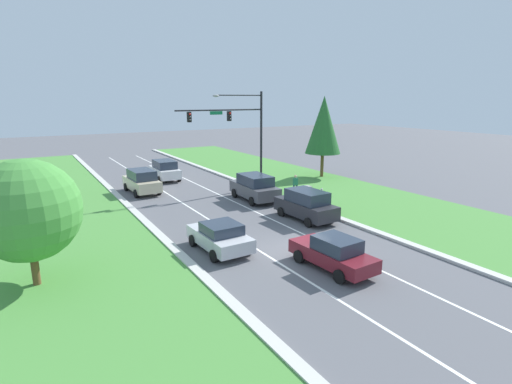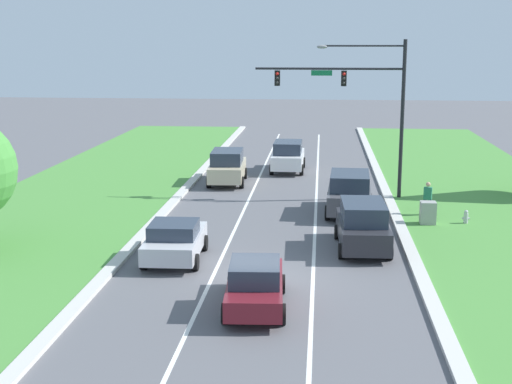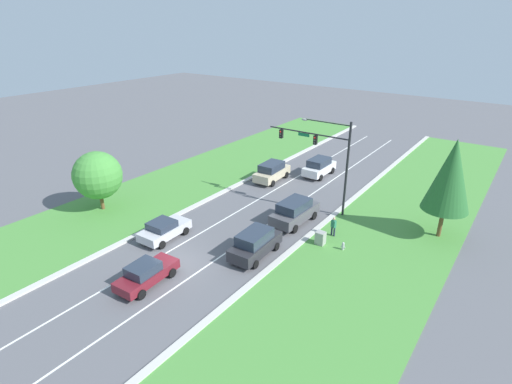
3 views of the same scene
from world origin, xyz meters
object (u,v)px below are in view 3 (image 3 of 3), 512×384
(champagne_suv, at_px, (272,171))
(charcoal_suv, at_px, (255,243))
(conifer_near_right_tree, at_px, (451,175))
(oak_near_left_tree, at_px, (98,175))
(burgundy_sedan, at_px, (146,273))
(utility_cabinet, at_px, (320,238))
(white_suv, at_px, (319,167))
(fire_hydrant, at_px, (343,246))
(traffic_signal_mast, at_px, (324,151))
(graphite_suv, at_px, (295,211))
(silver_sedan, at_px, (164,229))
(pedestrian, at_px, (333,226))

(champagne_suv, bearing_deg, charcoal_suv, -63.53)
(conifer_near_right_tree, bearing_deg, oak_near_left_tree, -154.16)
(charcoal_suv, bearing_deg, burgundy_sedan, -120.37)
(utility_cabinet, bearing_deg, white_suv, 117.89)
(utility_cabinet, xyz_separation_m, fire_hydrant, (1.77, 0.25, -0.21))
(utility_cabinet, relative_size, conifer_near_right_tree, 0.14)
(traffic_signal_mast, xyz_separation_m, graphite_suv, (-0.63, -3.63, -4.53))
(conifer_near_right_tree, relative_size, oak_near_left_tree, 1.47)
(white_suv, height_order, silver_sedan, white_suv)
(white_suv, bearing_deg, champagne_suv, -127.23)
(oak_near_left_tree, bearing_deg, burgundy_sedan, -22.83)
(utility_cabinet, xyz_separation_m, oak_near_left_tree, (-19.00, -5.99, 2.79))
(traffic_signal_mast, bearing_deg, charcoal_suv, -91.83)
(fire_hydrant, bearing_deg, silver_sedan, -151.98)
(pedestrian, height_order, oak_near_left_tree, oak_near_left_tree)
(champagne_suv, distance_m, fire_hydrant, 15.06)
(champagne_suv, xyz_separation_m, charcoal_suv, (7.26, -13.12, -0.02))
(silver_sedan, relative_size, conifer_near_right_tree, 0.52)
(white_suv, distance_m, burgundy_sedan, 24.42)
(pedestrian, bearing_deg, oak_near_left_tree, 38.22)
(utility_cabinet, relative_size, oak_near_left_tree, 0.20)
(champagne_suv, bearing_deg, utility_cabinet, -43.21)
(silver_sedan, relative_size, fire_hydrant, 6.03)
(champagne_suv, height_order, white_suv, champagne_suv)
(pedestrian, relative_size, fire_hydrant, 2.41)
(champagne_suv, distance_m, utility_cabinet, 13.81)
(champagne_suv, bearing_deg, white_suv, 49.52)
(fire_hydrant, height_order, conifer_near_right_tree, conifer_near_right_tree)
(charcoal_suv, bearing_deg, traffic_signal_mast, 86.08)
(traffic_signal_mast, bearing_deg, pedestrian, -51.48)
(silver_sedan, xyz_separation_m, graphite_suv, (6.98, 8.30, 0.26))
(traffic_signal_mast, relative_size, pedestrian, 4.97)
(traffic_signal_mast, bearing_deg, burgundy_sedan, -103.62)
(burgundy_sedan, distance_m, oak_near_left_tree, 13.33)
(white_suv, height_order, graphite_suv, graphite_suv)
(burgundy_sedan, xyz_separation_m, oak_near_left_tree, (-12.06, 5.07, 2.55))
(utility_cabinet, xyz_separation_m, conifer_near_right_tree, (7.10, 6.65, 4.69))
(champagne_suv, xyz_separation_m, oak_near_left_tree, (-8.53, -14.99, 2.32))
(burgundy_sedan, distance_m, utility_cabinet, 13.06)
(charcoal_suv, distance_m, conifer_near_right_tree, 15.49)
(graphite_suv, height_order, fire_hydrant, graphite_suv)
(white_suv, xyz_separation_m, conifer_near_right_tree, (14.16, -6.71, 4.24))
(pedestrian, bearing_deg, charcoal_suv, 76.06)
(silver_sedan, relative_size, graphite_suv, 0.84)
(traffic_signal_mast, xyz_separation_m, white_suv, (-4.18, 7.70, -4.56))
(traffic_signal_mast, distance_m, pedestrian, 6.81)
(traffic_signal_mast, xyz_separation_m, silver_sedan, (-7.60, -11.93, -4.79))
(traffic_signal_mast, bearing_deg, graphite_suv, -99.79)
(white_suv, relative_size, burgundy_sedan, 1.02)
(graphite_suv, bearing_deg, white_suv, 109.79)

